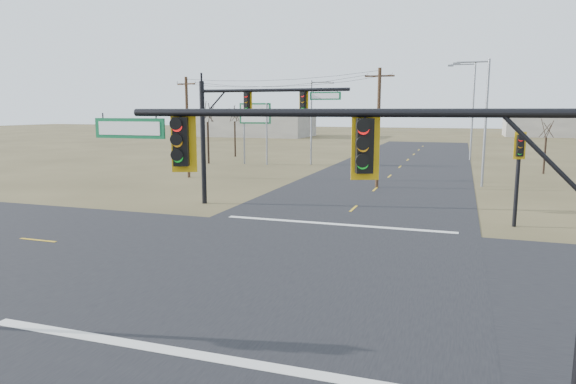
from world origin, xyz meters
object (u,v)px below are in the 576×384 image
(streetlight_b, at_px, (471,106))
(bare_tree_b, at_px, (235,113))
(bare_tree_c, at_px, (547,128))
(highway_sign, at_px, (255,122))
(mast_arm_near, at_px, (366,171))
(utility_pole_far, at_px, (187,126))
(streetlight_c, at_px, (313,118))
(mast_arm_far, at_px, (245,117))
(pedestal_signal_ne, at_px, (519,159))
(streetlight_a, at_px, (483,116))
(bare_tree_a, at_px, (207,112))
(utility_pole_near, at_px, (378,126))

(streetlight_b, height_order, bare_tree_b, streetlight_b)
(bare_tree_b, distance_m, bare_tree_c, 35.23)
(highway_sign, bearing_deg, mast_arm_near, -68.18)
(highway_sign, bearing_deg, utility_pole_far, -99.61)
(utility_pole_far, distance_m, streetlight_b, 33.84)
(highway_sign, distance_m, bare_tree_c, 28.47)
(utility_pole_far, relative_size, streetlight_c, 0.97)
(mast_arm_far, height_order, streetlight_b, streetlight_b)
(pedestal_signal_ne, relative_size, streetlight_a, 0.50)
(mast_arm_near, bearing_deg, bare_tree_c, 57.36)
(bare_tree_a, bearing_deg, mast_arm_near, -58.89)
(bare_tree_c, bearing_deg, mast_arm_far, -129.73)
(streetlight_a, bearing_deg, utility_pole_far, 176.29)
(highway_sign, relative_size, bare_tree_a, 0.92)
(streetlight_a, xyz_separation_m, streetlight_b, (-0.63, 22.12, 0.93))
(mast_arm_far, bearing_deg, highway_sign, 114.15)
(bare_tree_a, distance_m, bare_tree_b, 8.82)
(mast_arm_far, distance_m, streetlight_a, 19.12)
(streetlight_c, xyz_separation_m, bare_tree_a, (-11.18, -2.65, 0.64))
(streetlight_a, xyz_separation_m, bare_tree_a, (-27.79, 8.83, 0.27))
(utility_pole_near, distance_m, streetlight_c, 17.23)
(mast_arm_far, height_order, pedestal_signal_ne, mast_arm_far)
(utility_pole_far, bearing_deg, streetlight_c, 62.13)
(utility_pole_far, xyz_separation_m, highway_sign, (1.37, 12.07, 0.10))
(bare_tree_a, height_order, bare_tree_c, bare_tree_a)
(bare_tree_c, bearing_deg, pedestal_signal_ne, -100.57)
(streetlight_c, bearing_deg, pedestal_signal_ne, -38.85)
(pedestal_signal_ne, bearing_deg, bare_tree_a, 134.11)
(highway_sign, xyz_separation_m, streetlight_a, (22.56, -9.71, 0.78))
(pedestal_signal_ne, bearing_deg, bare_tree_b, 125.68)
(utility_pole_near, height_order, bare_tree_a, utility_pole_near)
(utility_pole_far, xyz_separation_m, streetlight_b, (23.30, 24.47, 1.80))
(mast_arm_near, distance_m, utility_pole_near, 29.22)
(mast_arm_far, bearing_deg, streetlight_c, 99.76)
(mast_arm_near, bearing_deg, streetlight_c, 86.61)
(utility_pole_near, height_order, utility_pole_far, utility_pole_near)
(pedestal_signal_ne, xyz_separation_m, streetlight_b, (-1.92, 36.34, 2.87))
(streetlight_a, distance_m, streetlight_c, 20.20)
(streetlight_c, relative_size, bare_tree_c, 1.67)
(utility_pole_far, height_order, bare_tree_b, utility_pole_far)
(streetlight_b, xyz_separation_m, streetlight_c, (-15.98, -10.64, -1.31))
(mast_arm_near, height_order, streetlight_c, streetlight_c)
(utility_pole_far, distance_m, highway_sign, 12.15)
(pedestal_signal_ne, distance_m, utility_pole_far, 27.89)
(mast_arm_near, xyz_separation_m, utility_pole_near, (-4.23, 28.91, -0.01))
(streetlight_a, bearing_deg, streetlight_b, 82.31)
(streetlight_a, relative_size, streetlight_c, 1.07)
(utility_pole_far, xyz_separation_m, bare_tree_a, (-3.86, 11.18, 1.14))
(utility_pole_near, xyz_separation_m, bare_tree_c, (13.29, 13.53, -0.46))
(bare_tree_b, bearing_deg, mast_arm_far, -64.40)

